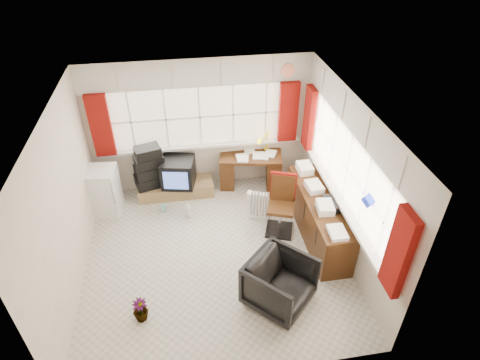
% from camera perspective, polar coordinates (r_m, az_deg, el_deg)
% --- Properties ---
extents(ground, '(4.00, 4.00, 0.00)m').
position_cam_1_polar(ground, '(6.50, -3.55, -10.57)').
color(ground, beige).
rests_on(ground, ground).
extents(room_walls, '(4.00, 4.00, 4.00)m').
position_cam_1_polar(room_walls, '(5.52, -4.11, 0.28)').
color(room_walls, beige).
rests_on(room_walls, ground).
extents(window_back, '(3.70, 0.12, 3.60)m').
position_cam_1_polar(window_back, '(7.46, -5.48, 5.32)').
color(window_back, '#F8E4C4').
rests_on(window_back, room_walls).
extents(window_right, '(0.12, 3.70, 3.60)m').
position_cam_1_polar(window_right, '(6.28, 14.05, -2.21)').
color(window_right, '#F8E4C4').
rests_on(window_right, room_walls).
extents(curtains, '(3.83, 3.83, 1.15)m').
position_cam_1_polar(curtains, '(6.44, 3.30, 5.42)').
color(curtains, maroon).
rests_on(curtains, room_walls).
extents(overhead_cabinets, '(3.98, 3.98, 0.48)m').
position_cam_1_polar(overhead_cabinets, '(6.14, 3.95, 12.14)').
color(overhead_cabinets, beige).
rests_on(overhead_cabinets, room_walls).
extents(desk, '(1.24, 0.77, 0.71)m').
position_cam_1_polar(desk, '(7.73, 1.50, 1.69)').
color(desk, '#4E2C12').
rests_on(desk, ground).
extents(desk_lamp, '(0.18, 0.17, 0.43)m').
position_cam_1_polar(desk_lamp, '(7.61, 3.89, 6.26)').
color(desk_lamp, yellow).
rests_on(desk_lamp, desk).
extents(task_chair, '(0.56, 0.58, 1.05)m').
position_cam_1_polar(task_chair, '(6.65, 5.94, -2.99)').
color(task_chair, black).
rests_on(task_chair, ground).
extents(office_chair, '(1.15, 1.15, 0.75)m').
position_cam_1_polar(office_chair, '(5.65, 5.69, -14.37)').
color(office_chair, black).
rests_on(office_chair, ground).
extents(radiator, '(0.39, 0.27, 0.54)m').
position_cam_1_polar(radiator, '(7.01, 2.82, -4.01)').
color(radiator, white).
rests_on(radiator, ground).
extents(credenza, '(0.50, 2.00, 0.85)m').
position_cam_1_polar(credenza, '(6.69, 11.06, -5.13)').
color(credenza, '#4E2C12').
rests_on(credenza, ground).
extents(file_tray, '(0.34, 0.40, 0.11)m').
position_cam_1_polar(file_tray, '(6.32, 12.82, -3.32)').
color(file_tray, black).
rests_on(file_tray, credenza).
extents(tv_bench, '(1.40, 0.50, 0.25)m').
position_cam_1_polar(tv_bench, '(7.71, -9.07, -1.16)').
color(tv_bench, '#A48052').
rests_on(tv_bench, ground).
extents(crt_tv, '(0.68, 0.64, 0.53)m').
position_cam_1_polar(crt_tv, '(7.46, -8.78, 1.09)').
color(crt_tv, black).
rests_on(crt_tv, tv_bench).
extents(hifi_stack, '(0.67, 0.52, 0.80)m').
position_cam_1_polar(hifi_stack, '(7.48, -12.68, 1.66)').
color(hifi_stack, black).
rests_on(hifi_stack, tv_bench).
extents(mini_fridge, '(0.56, 0.57, 0.87)m').
position_cam_1_polar(mini_fridge, '(7.44, -18.84, -1.45)').
color(mini_fridge, white).
rests_on(mini_fridge, ground).
extents(spray_bottle_a, '(0.12, 0.13, 0.31)m').
position_cam_1_polar(spray_bottle_a, '(7.13, -7.41, -4.19)').
color(spray_bottle_a, silver).
rests_on(spray_bottle_a, ground).
extents(spray_bottle_b, '(0.09, 0.09, 0.19)m').
position_cam_1_polar(spray_bottle_b, '(7.35, -10.84, -3.84)').
color(spray_bottle_b, '#82C2B8').
rests_on(spray_bottle_b, ground).
extents(flower_vase, '(0.25, 0.25, 0.36)m').
position_cam_1_polar(flower_vase, '(5.75, -14.00, -17.50)').
color(flower_vase, black).
rests_on(flower_vase, ground).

